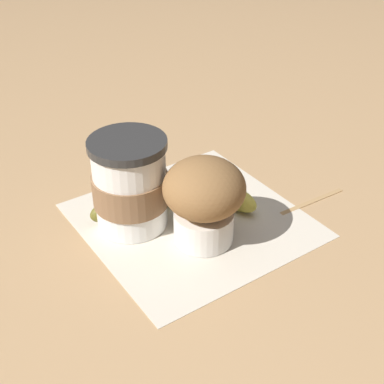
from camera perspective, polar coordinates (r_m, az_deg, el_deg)
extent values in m
plane|color=tan|center=(0.70, 0.00, -3.04)|extent=(3.00, 3.00, 0.00)
cube|color=beige|center=(0.70, 0.00, -2.99)|extent=(0.30, 0.30, 0.00)
cylinder|color=white|center=(0.66, -6.60, 0.56)|extent=(0.09, 0.09, 0.11)
cylinder|color=#2D2D2D|center=(0.63, -6.95, 5.10)|extent=(0.10, 0.10, 0.01)
cylinder|color=#846042|center=(0.66, -6.58, 0.36)|extent=(0.09, 0.09, 0.04)
cylinder|color=white|center=(0.65, 1.25, -3.62)|extent=(0.07, 0.07, 0.04)
ellipsoid|color=olive|center=(0.62, 1.32, 0.42)|extent=(0.10, 0.10, 0.07)
ellipsoid|color=#D6CC4C|center=(0.71, 4.92, -0.77)|extent=(0.04, 0.06, 0.03)
ellipsoid|color=#D6CC4C|center=(0.72, 0.34, 0.02)|extent=(0.07, 0.07, 0.03)
ellipsoid|color=#D6CC4C|center=(0.72, -4.35, -0.35)|extent=(0.08, 0.05, 0.03)
ellipsoid|color=brown|center=(0.69, -8.58, -1.87)|extent=(0.06, 0.03, 0.03)
cube|color=tan|center=(0.75, 12.69, -0.96)|extent=(0.11, 0.02, 0.00)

